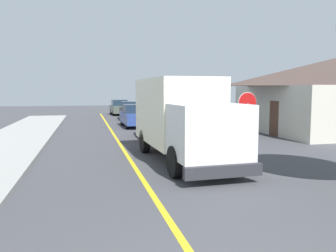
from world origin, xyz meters
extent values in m
cube|color=gold|center=(0.00, 10.00, 0.00)|extent=(0.16, 56.00, 0.01)
cube|color=#F2EDCC|center=(1.94, 10.66, 1.90)|extent=(2.61, 5.10, 2.60)
cube|color=white|center=(2.09, 7.16, 1.45)|extent=(2.36, 2.10, 1.70)
cube|color=#1E2D3D|center=(2.13, 6.26, 1.82)|extent=(2.04, 0.17, 0.75)
cube|color=#2D2D33|center=(2.14, 6.08, 0.42)|extent=(2.41, 0.30, 0.36)
cylinder|color=black|center=(3.13, 7.40, 0.50)|extent=(0.34, 1.01, 1.00)
cylinder|color=black|center=(1.03, 7.31, 0.50)|extent=(0.34, 1.01, 1.00)
cylinder|color=black|center=(2.94, 11.95, 0.50)|extent=(0.34, 1.01, 1.00)
cylinder|color=black|center=(0.84, 11.86, 0.50)|extent=(0.34, 1.01, 1.00)
cube|color=maroon|center=(2.27, 16.05, 0.65)|extent=(1.99, 4.47, 0.76)
cube|color=#1E2D3D|center=(2.27, 16.20, 1.35)|extent=(1.66, 1.87, 0.64)
cylinder|color=black|center=(3.00, 14.61, 0.32)|extent=(0.25, 0.65, 0.64)
cylinder|color=black|center=(1.42, 14.67, 0.32)|extent=(0.25, 0.65, 0.64)
cylinder|color=black|center=(3.12, 17.42, 0.32)|extent=(0.25, 0.65, 0.64)
cylinder|color=black|center=(1.54, 17.49, 0.32)|extent=(0.25, 0.65, 0.64)
cube|color=#2D4793|center=(1.93, 22.61, 0.65)|extent=(1.90, 4.44, 0.76)
cube|color=#1E2D3D|center=(1.93, 22.76, 1.35)|extent=(1.63, 1.84, 0.64)
cylinder|color=black|center=(2.76, 21.23, 0.32)|extent=(0.23, 0.64, 0.64)
cylinder|color=black|center=(1.18, 21.19, 0.32)|extent=(0.23, 0.64, 0.64)
cylinder|color=black|center=(2.69, 24.04, 0.32)|extent=(0.23, 0.64, 0.64)
cylinder|color=black|center=(1.11, 24.00, 0.32)|extent=(0.23, 0.64, 0.64)
cube|color=black|center=(2.40, 29.14, 0.65)|extent=(1.97, 4.47, 0.76)
cube|color=#1E2D3D|center=(2.41, 29.29, 1.35)|extent=(1.65, 1.86, 0.64)
cylinder|color=black|center=(3.14, 27.70, 0.32)|extent=(0.24, 0.65, 0.64)
cylinder|color=black|center=(1.56, 27.76, 0.32)|extent=(0.24, 0.65, 0.64)
cylinder|color=black|center=(3.25, 30.51, 0.32)|extent=(0.24, 0.65, 0.64)
cylinder|color=black|center=(1.67, 30.57, 0.32)|extent=(0.24, 0.65, 0.64)
cube|color=#4C564C|center=(2.02, 35.48, 0.65)|extent=(1.93, 4.45, 0.76)
cube|color=#1E2D3D|center=(2.02, 35.63, 1.35)|extent=(1.64, 1.85, 0.64)
cylinder|color=black|center=(2.85, 34.10, 0.32)|extent=(0.24, 0.65, 0.64)
cylinder|color=black|center=(1.27, 34.05, 0.32)|extent=(0.24, 0.65, 0.64)
cylinder|color=black|center=(2.77, 36.91, 0.32)|extent=(0.24, 0.65, 0.64)
cylinder|color=black|center=(1.19, 36.87, 0.32)|extent=(0.24, 0.65, 0.64)
cube|color=#B7B7BC|center=(5.20, 15.75, 0.65)|extent=(1.88, 4.43, 0.76)
cube|color=#1E2D3D|center=(5.20, 15.60, 1.35)|extent=(1.62, 1.83, 0.64)
cylinder|color=black|center=(4.38, 17.14, 0.32)|extent=(0.23, 0.64, 0.64)
cylinder|color=black|center=(5.96, 17.17, 0.32)|extent=(0.23, 0.64, 0.64)
cylinder|color=black|center=(4.44, 14.33, 0.32)|extent=(0.23, 0.64, 0.64)
cylinder|color=black|center=(6.02, 14.36, 0.32)|extent=(0.23, 0.64, 0.64)
cylinder|color=gray|center=(4.79, 9.97, 1.10)|extent=(0.08, 0.08, 2.20)
cylinder|color=red|center=(4.79, 10.00, 2.25)|extent=(0.76, 0.03, 0.76)
cylinder|color=white|center=(4.79, 10.02, 2.25)|extent=(0.80, 0.02, 0.80)
cube|color=brown|center=(9.35, 15.53, 1.05)|extent=(0.10, 1.00, 2.10)
camera|label=1|loc=(-1.65, -2.90, 2.73)|focal=36.69mm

